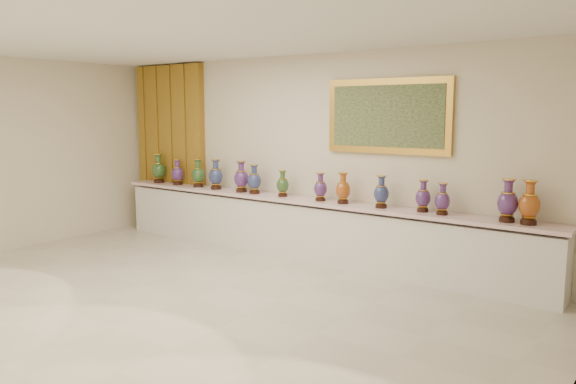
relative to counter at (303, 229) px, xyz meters
name	(u,v)px	position (x,y,z in m)	size (l,w,h in m)	color
ground	(191,298)	(0.00, -2.27, -0.44)	(8.00, 8.00, 0.00)	beige
room	(198,145)	(-2.35, 0.17, 1.16)	(8.00, 8.00, 8.00)	beige
counter	(303,229)	(0.00, 0.00, 0.00)	(7.28, 0.48, 0.90)	white
vase_0	(159,170)	(-3.13, -0.04, 0.70)	(0.30, 0.30, 0.52)	black
vase_1	(178,173)	(-2.65, -0.04, 0.66)	(0.23, 0.23, 0.45)	black
vase_2	(198,174)	(-2.15, -0.03, 0.68)	(0.26, 0.26, 0.48)	black
vase_3	(216,176)	(-1.72, -0.04, 0.69)	(0.23, 0.23, 0.49)	black
vase_4	(241,178)	(-1.17, -0.04, 0.69)	(0.28, 0.28, 0.49)	black
vase_5	(254,181)	(-0.89, -0.06, 0.67)	(0.24, 0.24, 0.46)	black
vase_6	(283,185)	(-0.35, -0.03, 0.64)	(0.22, 0.22, 0.40)	black
vase_7	(320,188)	(0.33, -0.03, 0.65)	(0.21, 0.21, 0.41)	black
vase_8	(343,190)	(0.71, -0.04, 0.66)	(0.27, 0.27, 0.44)	black
vase_9	(381,193)	(1.30, -0.04, 0.66)	(0.24, 0.24, 0.43)	black
vase_10	(423,197)	(1.86, 0.02, 0.65)	(0.24, 0.24, 0.41)	black
vase_11	(443,200)	(2.14, -0.04, 0.64)	(0.22, 0.22, 0.40)	black
vase_12	(508,203)	(2.91, -0.03, 0.69)	(0.26, 0.26, 0.50)	black
vase_13	(529,205)	(3.15, -0.04, 0.69)	(0.25, 0.25, 0.51)	black
label_card	(198,188)	(-2.04, -0.14, 0.47)	(0.10, 0.06, 0.00)	white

